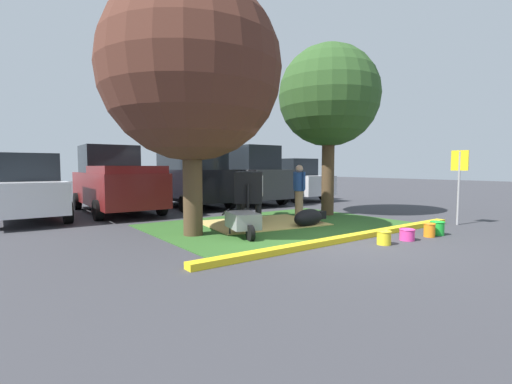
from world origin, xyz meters
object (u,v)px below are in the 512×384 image
(parking_sign, at_px, (459,172))
(hatchback_white, at_px, (27,188))
(shade_tree_right, at_px, (329,97))
(suv_dark_grey, at_px, (244,175))
(person_handler, at_px, (299,189))
(suv_black, at_px, (191,176))
(bucket_yellow, at_px, (384,237))
(bucket_green, at_px, (437,228))
(sedan_silver, at_px, (291,180))
(bucket_pink, at_px, (407,234))
(shade_tree_left, at_px, (191,71))
(calf_lying, at_px, (309,218))
(bucket_orange, at_px, (429,230))
(cow_holstein, at_px, (250,186))
(pickup_truck_maroon, at_px, (115,181))
(wheelbarrow, at_px, (243,221))

(parking_sign, relative_size, hatchback_white, 0.47)
(shade_tree_right, height_order, suv_dark_grey, shade_tree_right)
(person_handler, relative_size, suv_black, 0.36)
(parking_sign, height_order, bucket_yellow, parking_sign)
(bucket_yellow, distance_m, suv_dark_grey, 9.18)
(person_handler, xyz_separation_m, suv_dark_grey, (1.16, 4.77, 0.36))
(bucket_green, bearing_deg, sedan_silver, 69.18)
(parking_sign, height_order, suv_dark_grey, suv_dark_grey)
(bucket_green, bearing_deg, suv_black, 102.53)
(bucket_pink, relative_size, bucket_green, 1.02)
(shade_tree_right, relative_size, hatchback_white, 1.27)
(person_handler, distance_m, sedan_silver, 6.35)
(bucket_green, bearing_deg, shade_tree_left, 144.33)
(calf_lying, bearing_deg, bucket_orange, -66.35)
(cow_holstein, bearing_deg, bucket_orange, -61.71)
(person_handler, bearing_deg, bucket_yellow, -108.46)
(pickup_truck_maroon, distance_m, sedan_silver, 8.38)
(pickup_truck_maroon, bearing_deg, person_handler, -48.97)
(bucket_pink, height_order, pickup_truck_maroon, pickup_truck_maroon)
(bucket_pink, bearing_deg, cow_holstein, 109.61)
(wheelbarrow, relative_size, bucket_yellow, 5.18)
(person_handler, relative_size, bucket_green, 5.05)
(shade_tree_left, height_order, parking_sign, shade_tree_left)
(pickup_truck_maroon, xyz_separation_m, sedan_silver, (8.38, -0.07, -0.13))
(shade_tree_left, height_order, suv_dark_grey, shade_tree_left)
(sedan_silver, bearing_deg, shade_tree_left, -145.46)
(bucket_yellow, bearing_deg, bucket_pink, -3.50)
(suv_dark_grey, bearing_deg, parking_sign, -80.41)
(cow_holstein, xyz_separation_m, parking_sign, (4.55, -3.66, 0.39))
(wheelbarrow, distance_m, sedan_silver, 9.83)
(cow_holstein, relative_size, bucket_orange, 8.42)
(shade_tree_left, bearing_deg, bucket_pink, -42.82)
(parking_sign, xyz_separation_m, pickup_truck_maroon, (-6.91, 8.67, -0.36))
(parking_sign, relative_size, bucket_yellow, 6.68)
(calf_lying, bearing_deg, wheelbarrow, -174.78)
(shade_tree_left, distance_m, bucket_orange, 6.63)
(calf_lying, xyz_separation_m, bucket_green, (1.58, -2.72, -0.07))
(parking_sign, relative_size, bucket_orange, 6.55)
(person_handler, xyz_separation_m, bucket_green, (0.63, -4.12, -0.74))
(bucket_yellow, distance_m, suv_black, 8.96)
(shade_tree_left, xyz_separation_m, parking_sign, (6.70, -2.98, -2.36))
(hatchback_white, bearing_deg, bucket_pink, -52.71)
(parking_sign, xyz_separation_m, bucket_pink, (-3.12, -0.33, -1.34))
(cow_holstein, bearing_deg, bucket_yellow, -81.00)
(calf_lying, relative_size, suv_dark_grey, 0.29)
(cow_holstein, relative_size, parking_sign, 1.29)
(person_handler, xyz_separation_m, pickup_truck_maroon, (-4.32, 4.97, 0.20))
(cow_holstein, xyz_separation_m, bucket_orange, (2.20, -4.09, -0.92))
(sedan_silver, bearing_deg, suv_black, 179.90)
(bucket_orange, bearing_deg, shade_tree_left, 141.95)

